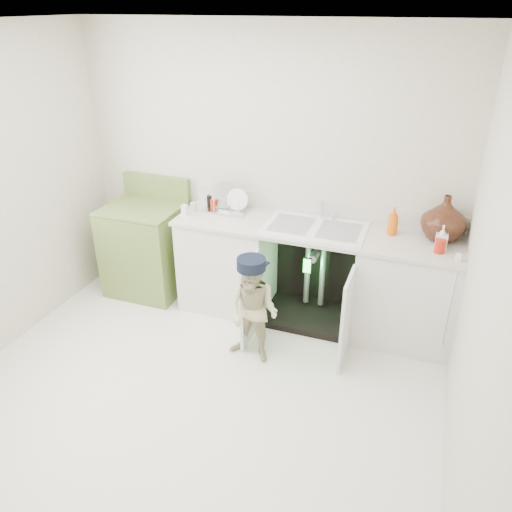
# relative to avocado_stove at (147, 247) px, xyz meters

# --- Properties ---
(ground) EXTENTS (3.50, 3.50, 0.00)m
(ground) POSITION_rel_avocado_stove_xyz_m (1.11, -1.18, -0.45)
(ground) COLOR silver
(ground) RESTS_ON ground
(room_shell) EXTENTS (6.00, 5.50, 1.26)m
(room_shell) POSITION_rel_avocado_stove_xyz_m (1.11, -1.18, 0.80)
(room_shell) COLOR #BCB3A1
(room_shell) RESTS_ON ground
(counter_run) EXTENTS (2.44, 1.02, 1.27)m
(counter_run) POSITION_rel_avocado_stove_xyz_m (1.70, 0.03, 0.03)
(counter_run) COLOR silver
(counter_run) RESTS_ON ground
(avocado_stove) EXTENTS (0.71, 0.65, 1.10)m
(avocado_stove) POSITION_rel_avocado_stove_xyz_m (0.00, 0.00, 0.00)
(avocado_stove) COLOR olive
(avocado_stove) RESTS_ON ground
(repair_worker) EXTENTS (0.59, 0.58, 0.90)m
(repair_worker) POSITION_rel_avocado_stove_xyz_m (1.37, -0.70, 0.00)
(repair_worker) COLOR beige
(repair_worker) RESTS_ON ground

